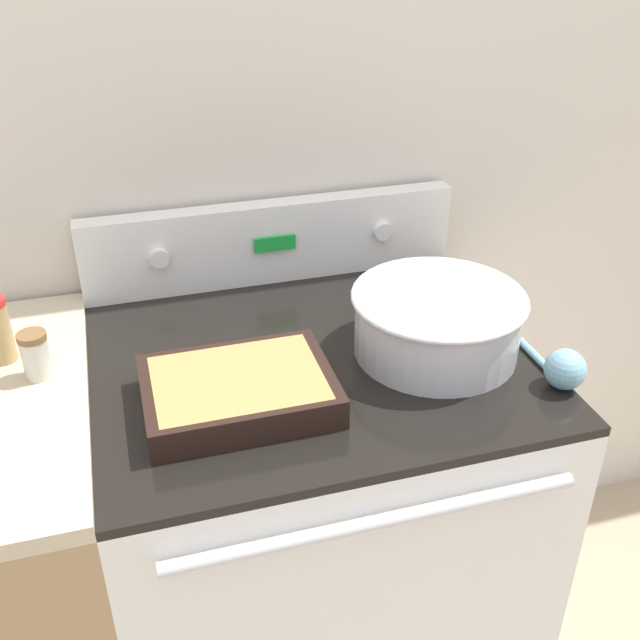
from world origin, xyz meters
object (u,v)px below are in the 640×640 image
casserole_dish (238,389)px  spice_jar_brown_cap (36,355)px  mixing_bowl (437,319)px  ladle (559,366)px

casserole_dish → spice_jar_brown_cap: (-0.32, 0.16, 0.03)m
casserole_dish → mixing_bowl: bearing=9.0°
casserole_dish → spice_jar_brown_cap: size_ratio=3.61×
casserole_dish → ladle: 0.56m
mixing_bowl → ladle: 0.23m
mixing_bowl → casserole_dish: bearing=-171.0°
ladle → spice_jar_brown_cap: (-0.88, 0.25, 0.02)m
mixing_bowl → spice_jar_brown_cap: bearing=171.7°
casserole_dish → spice_jar_brown_cap: 0.36m
ladle → spice_jar_brown_cap: size_ratio=3.67×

